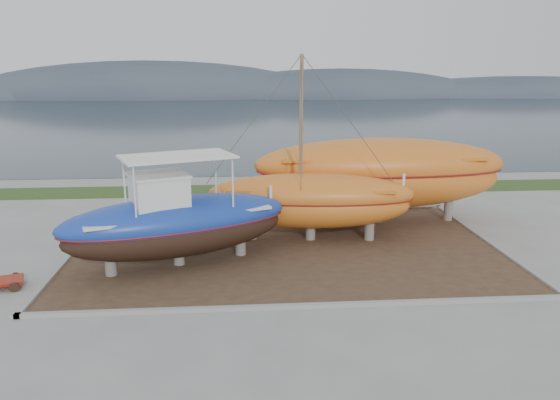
{
  "coord_description": "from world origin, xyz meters",
  "views": [
    {
      "loc": [
        -2.04,
        -18.58,
        7.79
      ],
      "look_at": [
        -0.27,
        4.0,
        2.18
      ],
      "focal_mm": 35.0,
      "sensor_mm": 36.0,
      "label": 1
    }
  ],
  "objects_px": {
    "orange_bare_hull": "(380,182)",
    "blue_caique": "(177,211)",
    "orange_sailboat": "(312,150)",
    "white_dinghy": "(169,221)",
    "red_trailer": "(0,284)"
  },
  "relations": [
    {
      "from": "blue_caique",
      "to": "orange_sailboat",
      "type": "xyz_separation_m",
      "value": [
        5.65,
        2.8,
        1.9
      ]
    },
    {
      "from": "blue_caique",
      "to": "white_dinghy",
      "type": "relative_size",
      "value": 2.11
    },
    {
      "from": "blue_caique",
      "to": "orange_sailboat",
      "type": "height_order",
      "value": "orange_sailboat"
    },
    {
      "from": "orange_sailboat",
      "to": "orange_bare_hull",
      "type": "height_order",
      "value": "orange_sailboat"
    },
    {
      "from": "white_dinghy",
      "to": "orange_bare_hull",
      "type": "relative_size",
      "value": 0.34
    },
    {
      "from": "white_dinghy",
      "to": "orange_bare_hull",
      "type": "height_order",
      "value": "orange_bare_hull"
    },
    {
      "from": "blue_caique",
      "to": "orange_sailboat",
      "type": "distance_m",
      "value": 6.59
    },
    {
      "from": "blue_caique",
      "to": "orange_bare_hull",
      "type": "xyz_separation_m",
      "value": [
        9.48,
        5.44,
        -0.13
      ]
    },
    {
      "from": "orange_bare_hull",
      "to": "orange_sailboat",
      "type": "bearing_deg",
      "value": -144.83
    },
    {
      "from": "orange_sailboat",
      "to": "red_trailer",
      "type": "height_order",
      "value": "orange_sailboat"
    },
    {
      "from": "white_dinghy",
      "to": "orange_sailboat",
      "type": "height_order",
      "value": "orange_sailboat"
    },
    {
      "from": "orange_bare_hull",
      "to": "blue_caique",
      "type": "bearing_deg",
      "value": -149.64
    },
    {
      "from": "orange_sailboat",
      "to": "white_dinghy",
      "type": "bearing_deg",
      "value": 175.86
    },
    {
      "from": "red_trailer",
      "to": "orange_sailboat",
      "type": "bearing_deg",
      "value": 3.4
    },
    {
      "from": "white_dinghy",
      "to": "orange_sailboat",
      "type": "relative_size",
      "value": 0.47
    }
  ]
}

